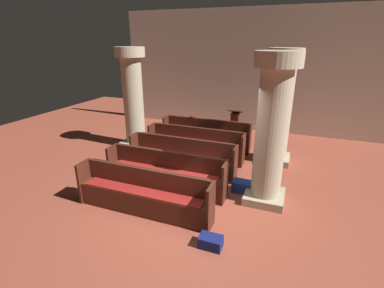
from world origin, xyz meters
TOP-DOWN VIEW (x-y plane):
  - ground_plane at (0.00, 0.00)m, footprint 19.20×19.20m
  - back_wall at (0.00, 6.08)m, footprint 10.00×0.16m
  - pew_row_0 at (-0.75, 3.52)m, footprint 2.95×0.46m
  - pew_row_1 at (-0.75, 2.50)m, footprint 2.95×0.46m
  - pew_row_2 at (-0.75, 1.49)m, footprint 2.95×0.47m
  - pew_row_3 at (-0.75, 0.47)m, footprint 2.95×0.46m
  - pew_row_4 at (-0.75, -0.54)m, footprint 2.95×0.46m
  - pillar_aisle_side at (1.53, 3.13)m, footprint 0.92×0.92m
  - pillar_far_side at (-2.98, 2.78)m, footprint 0.92×0.92m
  - pillar_aisle_rear at (1.53, 0.83)m, footprint 0.91×0.91m
  - lectern at (-0.04, 4.70)m, footprint 0.48×0.45m
  - hymn_book at (-1.32, 3.71)m, footprint 0.13×0.19m
  - kneeler_box_blue at (0.98, 1.03)m, footprint 0.44×0.31m
  - kneeler_box_navy at (0.86, -1.04)m, footprint 0.40×0.27m

SIDE VIEW (x-z plane):
  - ground_plane at x=0.00m, z-range 0.00..0.00m
  - kneeler_box_navy at x=0.86m, z-range 0.00..0.20m
  - kneeler_box_blue at x=0.98m, z-range 0.00..0.26m
  - lectern at x=-0.04m, z-range -0.09..0.99m
  - pew_row_0 at x=-0.75m, z-range 0.04..0.96m
  - pew_row_1 at x=-0.75m, z-range 0.04..0.96m
  - pew_row_2 at x=-0.75m, z-range 0.04..0.96m
  - pew_row_3 at x=-0.75m, z-range 0.04..0.96m
  - pew_row_4 at x=-0.75m, z-range 0.04..0.96m
  - hymn_book at x=-1.32m, z-range 0.92..0.96m
  - pillar_aisle_rear at x=1.53m, z-range 0.07..3.26m
  - pillar_aisle_side at x=1.53m, z-range 0.07..3.26m
  - pillar_far_side at x=-2.98m, z-range 0.07..3.26m
  - back_wall at x=0.00m, z-range 0.00..4.50m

